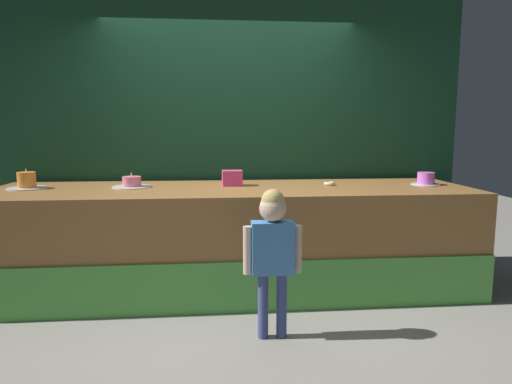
{
  "coord_description": "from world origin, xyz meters",
  "views": [
    {
      "loc": [
        -0.17,
        -3.42,
        1.46
      ],
      "look_at": [
        0.18,
        0.35,
        0.91
      ],
      "focal_mm": 31.86,
      "sensor_mm": 36.0,
      "label": 1
    }
  ],
  "objects_px": {
    "child_figure": "(273,243)",
    "pink_box": "(232,178)",
    "donut": "(329,184)",
    "cake_center": "(132,183)",
    "cake_left": "(27,182)",
    "cake_right": "(426,179)"
  },
  "relations": [
    {
      "from": "pink_box",
      "to": "cake_right",
      "type": "height_order",
      "value": "pink_box"
    },
    {
      "from": "cake_center",
      "to": "cake_left",
      "type": "bearing_deg",
      "value": -179.9
    },
    {
      "from": "pink_box",
      "to": "donut",
      "type": "relative_size",
      "value": 1.74
    },
    {
      "from": "child_figure",
      "to": "pink_box",
      "type": "bearing_deg",
      "value": 100.77
    },
    {
      "from": "pink_box",
      "to": "donut",
      "type": "distance_m",
      "value": 0.9
    },
    {
      "from": "pink_box",
      "to": "cake_left",
      "type": "relative_size",
      "value": 0.54
    },
    {
      "from": "child_figure",
      "to": "cake_left",
      "type": "bearing_deg",
      "value": 150.7
    },
    {
      "from": "child_figure",
      "to": "pink_box",
      "type": "relative_size",
      "value": 5.78
    },
    {
      "from": "donut",
      "to": "cake_left",
      "type": "bearing_deg",
      "value": 179.56
    },
    {
      "from": "child_figure",
      "to": "cake_right",
      "type": "xyz_separation_m",
      "value": [
        1.58,
        1.05,
        0.3
      ]
    },
    {
      "from": "donut",
      "to": "cake_center",
      "type": "height_order",
      "value": "cake_center"
    },
    {
      "from": "cake_left",
      "to": "cake_center",
      "type": "bearing_deg",
      "value": 0.1
    },
    {
      "from": "donut",
      "to": "cake_center",
      "type": "xyz_separation_m",
      "value": [
        -1.8,
        0.02,
        0.02
      ]
    },
    {
      "from": "pink_box",
      "to": "cake_center",
      "type": "xyz_separation_m",
      "value": [
        -0.9,
        -0.03,
        -0.03
      ]
    },
    {
      "from": "donut",
      "to": "cake_center",
      "type": "relative_size",
      "value": 0.3
    },
    {
      "from": "cake_right",
      "to": "donut",
      "type": "bearing_deg",
      "value": 176.08
    },
    {
      "from": "cake_center",
      "to": "cake_right",
      "type": "height_order",
      "value": "cake_center"
    },
    {
      "from": "child_figure",
      "to": "cake_right",
      "type": "relative_size",
      "value": 3.96
    },
    {
      "from": "cake_right",
      "to": "cake_left",
      "type": "bearing_deg",
      "value": 178.69
    },
    {
      "from": "cake_left",
      "to": "pink_box",
      "type": "bearing_deg",
      "value": 1.14
    },
    {
      "from": "cake_left",
      "to": "cake_center",
      "type": "distance_m",
      "value": 0.9
    },
    {
      "from": "pink_box",
      "to": "cake_center",
      "type": "height_order",
      "value": "cake_center"
    }
  ]
}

